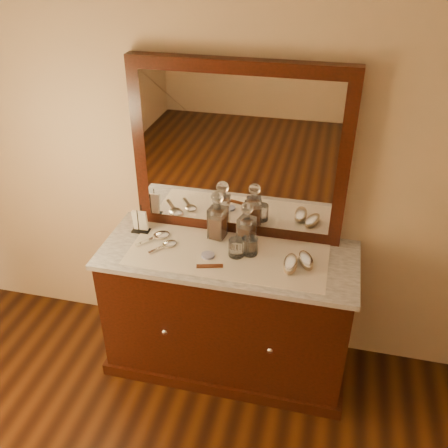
{
  "coord_description": "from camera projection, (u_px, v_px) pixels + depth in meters",
  "views": [
    {
      "loc": [
        0.5,
        -0.24,
        2.44
      ],
      "look_at": [
        0.0,
        1.85,
        1.1
      ],
      "focal_mm": 39.59,
      "sensor_mm": 36.0,
      "label": 1
    }
  ],
  "objects": [
    {
      "name": "comb",
      "position": [
        210.0,
        266.0,
        2.63
      ],
      "size": [
        0.14,
        0.06,
        0.01
      ],
      "primitive_type": "cube",
      "rotation": [
        0.0,
        0.0,
        0.26
      ],
      "color": "brown",
      "rests_on": "lace_runner"
    },
    {
      "name": "dresser_plinth",
      "position": [
        228.0,
        356.0,
        3.18
      ],
      "size": [
        1.46,
        0.59,
        0.08
      ],
      "primitive_type": "cube",
      "color": "black",
      "rests_on": "floor"
    },
    {
      "name": "knob_right",
      "position": [
        270.0,
        350.0,
        2.67
      ],
      "size": [
        0.04,
        0.04,
        0.04
      ],
      "primitive_type": "sphere",
      "color": "silver",
      "rests_on": "dresser_cabinet"
    },
    {
      "name": "dresser_cabinet",
      "position": [
        228.0,
        312.0,
        2.98
      ],
      "size": [
        1.4,
        0.55,
        0.82
      ],
      "primitive_type": "cube",
      "color": "black",
      "rests_on": "floor"
    },
    {
      "name": "decanter_right",
      "position": [
        246.0,
        229.0,
        2.75
      ],
      "size": [
        0.1,
        0.1,
        0.28
      ],
      "color": "#8D4314",
      "rests_on": "lace_runner"
    },
    {
      "name": "napkin_rack",
      "position": [
        140.0,
        222.0,
        2.91
      ],
      "size": [
        0.11,
        0.07,
        0.16
      ],
      "color": "black",
      "rests_on": "marble_top"
    },
    {
      "name": "pin_dish",
      "position": [
        208.0,
        255.0,
        2.71
      ],
      "size": [
        0.09,
        0.09,
        0.01
      ],
      "primitive_type": "cylinder",
      "rotation": [
        0.0,
        0.0,
        0.35
      ],
      "color": "silver",
      "rests_on": "lace_runner"
    },
    {
      "name": "brush_near",
      "position": [
        290.0,
        264.0,
        2.62
      ],
      "size": [
        0.07,
        0.17,
        0.05
      ],
      "color": "#92775A",
      "rests_on": "lace_runner"
    },
    {
      "name": "mirror_frame",
      "position": [
        239.0,
        153.0,
        2.69
      ],
      "size": [
        1.2,
        0.08,
        1.0
      ],
      "primitive_type": "cube",
      "color": "black",
      "rests_on": "marble_top"
    },
    {
      "name": "hand_mirror_inner",
      "position": [
        167.0,
        245.0,
        2.8
      ],
      "size": [
        0.15,
        0.18,
        0.02
      ],
      "color": "silver",
      "rests_on": "lace_runner"
    },
    {
      "name": "knob_left",
      "position": [
        165.0,
        332.0,
        2.79
      ],
      "size": [
        0.04,
        0.04,
        0.04
      ],
      "primitive_type": "sphere",
      "color": "silver",
      "rests_on": "dresser_cabinet"
    },
    {
      "name": "decanter_left",
      "position": [
        217.0,
        220.0,
        2.82
      ],
      "size": [
        0.1,
        0.1,
        0.3
      ],
      "color": "#8D4314",
      "rests_on": "lace_runner"
    },
    {
      "name": "hand_mirror_outer",
      "position": [
        158.0,
        236.0,
        2.87
      ],
      "size": [
        0.18,
        0.21,
        0.02
      ],
      "color": "silver",
      "rests_on": "lace_runner"
    },
    {
      "name": "lace_runner",
      "position": [
        227.0,
        255.0,
        2.73
      ],
      "size": [
        1.1,
        0.45,
        0.0
      ],
      "primitive_type": "cube",
      "color": "beige",
      "rests_on": "marble_top"
    },
    {
      "name": "tumblers",
      "position": [
        243.0,
        247.0,
        2.71
      ],
      "size": [
        0.16,
        0.12,
        0.1
      ],
      "color": "white",
      "rests_on": "lace_runner"
    },
    {
      "name": "mirror_glass",
      "position": [
        237.0,
        155.0,
        2.66
      ],
      "size": [
        1.06,
        0.01,
        0.86
      ],
      "primitive_type": "cube",
      "color": "white",
      "rests_on": "marble_top"
    },
    {
      "name": "brush_far",
      "position": [
        306.0,
        260.0,
        2.65
      ],
      "size": [
        0.12,
        0.17,
        0.04
      ],
      "color": "#92775A",
      "rests_on": "lace_runner"
    },
    {
      "name": "marble_top",
      "position": [
        228.0,
        255.0,
        2.76
      ],
      "size": [
        1.44,
        0.59,
        0.03
      ],
      "primitive_type": "cube",
      "color": "silver",
      "rests_on": "dresser_cabinet"
    }
  ]
}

